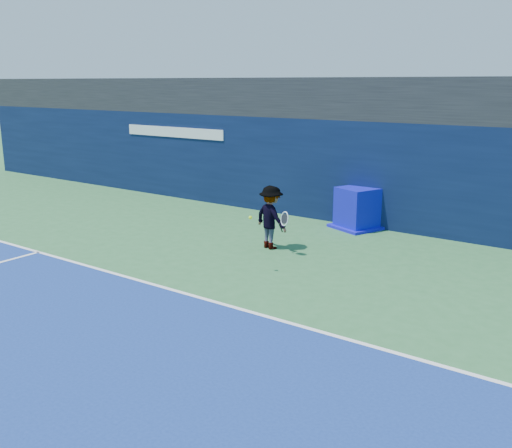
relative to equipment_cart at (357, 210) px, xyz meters
The scene contains 7 objects.
ground 9.77m from the equipment_cart, 91.73° to the right, with size 80.00×80.00×0.00m, color #2E6737.
baseline 6.78m from the equipment_cart, 92.49° to the right, with size 24.00×0.10×0.01m, color white.
stadium_band 3.54m from the equipment_cart, 99.55° to the left, with size 36.00×3.00×1.20m, color black.
back_wall_assembly 1.26m from the equipment_cart, 111.76° to the left, with size 36.00×1.03×3.00m.
equipment_cart is the anchor object (origin of this frame).
tennis_player 3.24m from the equipment_cart, 105.54° to the right, with size 1.31×0.85×1.59m.
tennis_ball 4.95m from the equipment_cart, 92.30° to the right, with size 0.08×0.08×0.08m.
Camera 1 is at (7.14, -4.80, 4.07)m, focal length 40.00 mm.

